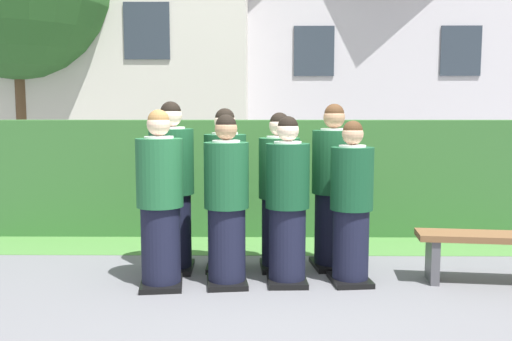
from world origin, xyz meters
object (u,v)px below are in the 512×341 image
student_front_row_1 (226,205)px  student_front_row_3 (351,207)px  student_rear_row_1 (225,193)px  wooden_bench (493,247)px  student_rear_row_3 (333,190)px  student_rear_row_2 (279,195)px  student_rear_row_0 (172,191)px  student_front_row_0 (160,204)px  student_front_row_2 (287,205)px

student_front_row_1 → student_front_row_3: student_front_row_1 is taller
student_rear_row_1 → wooden_bench: (2.56, -0.48, -0.44)m
student_rear_row_3 → student_front_row_3: bearing=-78.9°
wooden_bench → student_rear_row_3: bearing=159.6°
student_front_row_3 → student_rear_row_2: size_ratio=0.95×
student_front_row_3 → wooden_bench: student_front_row_3 is taller
student_rear_row_3 → student_rear_row_0: bearing=-175.5°
student_rear_row_0 → student_rear_row_3: bearing=4.5°
student_rear_row_1 → student_rear_row_2: bearing=-0.2°
wooden_bench → student_front_row_0: bearing=-177.8°
student_rear_row_2 → student_front_row_0: bearing=-151.8°
student_rear_row_1 → student_rear_row_3: size_ratio=0.97×
student_front_row_3 → student_rear_row_0: size_ratio=0.89×
student_front_row_2 → student_rear_row_2: size_ratio=0.98×
student_rear_row_1 → student_front_row_1: bearing=-84.9°
student_front_row_0 → student_front_row_2: 1.18m
student_rear_row_1 → student_rear_row_2: 0.55m
student_rear_row_2 → student_front_row_3: bearing=-35.0°
student_rear_row_1 → wooden_bench: bearing=-10.6°
student_rear_row_0 → student_rear_row_1: (0.53, 0.07, -0.03)m
student_rear_row_1 → wooden_bench: size_ratio=1.16×
student_rear_row_0 → student_rear_row_2: size_ratio=1.07×
student_rear_row_0 → student_rear_row_1: bearing=7.5°
student_rear_row_3 → student_rear_row_2: bearing=-173.7°
student_front_row_3 → student_rear_row_0: bearing=167.2°
student_front_row_0 → student_rear_row_1: (0.56, 0.60, 0.01)m
student_front_row_2 → student_rear_row_3: size_ratio=0.93×
student_front_row_2 → student_front_row_3: student_front_row_2 is taller
student_front_row_3 → student_rear_row_2: student_rear_row_2 is taller
student_front_row_0 → student_rear_row_3: 1.79m
student_front_row_2 → student_rear_row_0: bearing=160.2°
student_front_row_1 → student_rear_row_0: size_ratio=0.93×
student_front_row_1 → wooden_bench: student_front_row_1 is taller
student_front_row_3 → student_front_row_0: bearing=-175.8°
student_front_row_0 → student_rear_row_3: bearing=21.5°
student_front_row_2 → student_rear_row_1: student_rear_row_1 is taller
student_rear_row_0 → student_rear_row_3: 1.65m
student_front_row_0 → student_rear_row_2: student_front_row_0 is taller
student_rear_row_1 → student_rear_row_3: (1.11, 0.06, 0.02)m
student_rear_row_1 → student_front_row_2: bearing=-38.2°
student_front_row_2 → student_rear_row_3: student_rear_row_3 is taller
student_front_row_0 → wooden_bench: (3.11, 0.12, -0.43)m
student_rear_row_2 → student_rear_row_3: (0.56, 0.06, 0.04)m
student_front_row_3 → student_rear_row_0: student_rear_row_0 is taller
student_front_row_3 → wooden_bench: bearing=-0.5°
student_front_row_1 → student_front_row_3: (1.17, 0.07, -0.03)m
student_front_row_3 → wooden_bench: (1.34, -0.01, -0.38)m
student_rear_row_0 → student_rear_row_2: bearing=3.6°
student_rear_row_3 → student_front_row_0: bearing=-158.5°
student_front_row_1 → student_rear_row_2: (0.51, 0.53, 0.01)m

